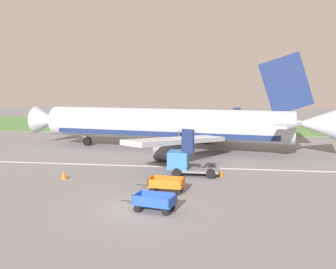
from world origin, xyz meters
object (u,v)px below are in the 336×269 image
airplane (173,125)px  service_truck_beside_carts (184,163)px  baggage_cart_nearest (154,202)px  traffic_cone_near_plane (64,175)px  baggage_cart_second_in_row (166,184)px  traffic_cone_mid_apron (221,173)px

airplane → service_truck_beside_carts: size_ratio=8.52×
baggage_cart_nearest → airplane: bearing=94.6°
airplane → traffic_cone_near_plane: (-7.14, -15.33, -2.72)m
baggage_cart_nearest → baggage_cart_second_in_row: bearing=88.6°
traffic_cone_near_plane → baggage_cart_second_in_row: bearing=-16.9°
airplane → baggage_cart_second_in_row: size_ratio=10.45×
service_truck_beside_carts → baggage_cart_second_in_row: bearing=-97.6°
airplane → traffic_cone_mid_apron: airplane is taller
airplane → baggage_cart_nearest: (1.80, -22.36, -2.45)m
baggage_cart_nearest → service_truck_beside_carts: (0.84, 9.78, 0.50)m
service_truck_beside_carts → traffic_cone_mid_apron: size_ratio=7.76×
baggage_cart_second_in_row → traffic_cone_mid_apron: baggage_cart_second_in_row is taller
baggage_cart_second_in_row → traffic_cone_mid_apron: size_ratio=6.33×
airplane → traffic_cone_mid_apron: bearing=-65.0°
baggage_cart_nearest → traffic_cone_near_plane: (-8.94, 7.03, -0.27)m
baggage_cart_nearest → traffic_cone_mid_apron: size_ratio=6.38×
baggage_cart_nearest → baggage_cart_second_in_row: (0.11, 4.28, 0.00)m
airplane → traffic_cone_mid_apron: size_ratio=66.16×
baggage_cart_nearest → service_truck_beside_carts: service_truck_beside_carts is taller
service_truck_beside_carts → baggage_cart_nearest: bearing=-94.9°
airplane → service_truck_beside_carts: bearing=-78.2°
baggage_cart_nearest → traffic_cone_mid_apron: baggage_cart_nearest is taller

